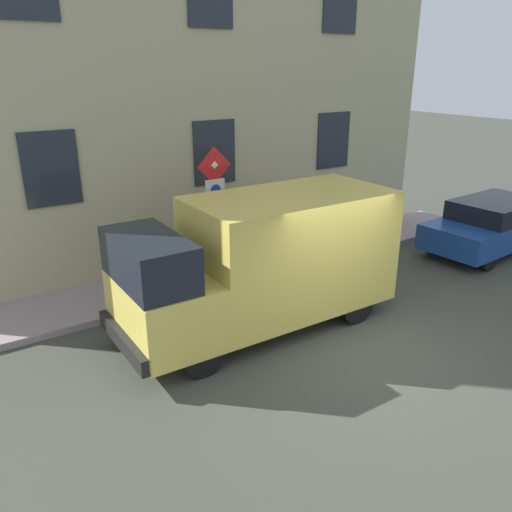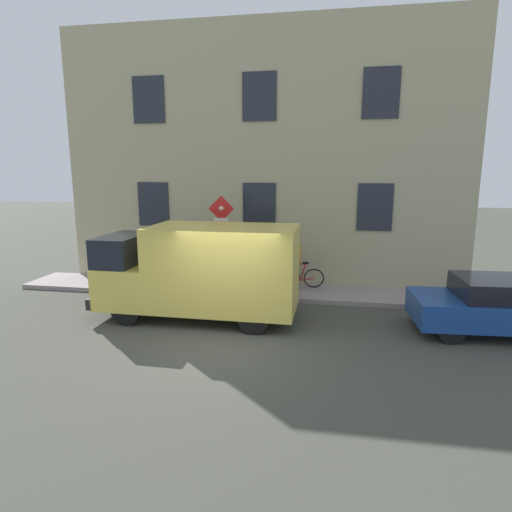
{
  "view_description": "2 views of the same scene",
  "coord_description": "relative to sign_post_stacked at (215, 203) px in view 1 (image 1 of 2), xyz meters",
  "views": [
    {
      "loc": [
        -5.63,
        5.93,
        4.72
      ],
      "look_at": [
        2.48,
        0.57,
        1.07
      ],
      "focal_mm": 35.93,
      "sensor_mm": 36.0,
      "label": 1
    },
    {
      "loc": [
        -8.96,
        -2.39,
        3.92
      ],
      "look_at": [
        3.05,
        -0.26,
        1.46
      ],
      "focal_mm": 30.04,
      "sensor_mm": 36.0,
      "label": 2
    }
  ],
  "objects": [
    {
      "name": "sign_post_stacked",
      "position": [
        0.0,
        0.0,
        0.0
      ],
      "size": [
        0.15,
        0.56,
        2.91
      ],
      "color": "#474C47",
      "rests_on": "sidewalk_slab"
    },
    {
      "name": "building_facade",
      "position": [
        1.95,
        -0.89,
        2.32
      ],
      "size": [
        0.75,
        13.57,
        8.62
      ],
      "color": "tan",
      "rests_on": "ground_plane"
    },
    {
      "name": "litter_bin",
      "position": [
        0.15,
        -0.68,
        -1.4
      ],
      "size": [
        0.44,
        0.44,
        0.9
      ],
      "primitive_type": "cylinder",
      "color": "#2D5133",
      "rests_on": "sidewalk_slab"
    },
    {
      "name": "delivery_van",
      "position": [
        -1.9,
        0.06,
        -0.66
      ],
      "size": [
        2.03,
        5.34,
        2.5
      ],
      "rotation": [
        0.0,
        0.0,
        1.57
      ],
      "color": "#E6CF55",
      "rests_on": "ground_plane"
    },
    {
      "name": "ground_plane",
      "position": [
        -3.54,
        -0.89,
        -1.99
      ],
      "size": [
        80.0,
        80.0,
        0.0
      ],
      "primitive_type": "plane",
      "color": "#41433A"
    },
    {
      "name": "pedestrian",
      "position": [
        0.88,
        -2.14,
        -0.92
      ],
      "size": [
        0.47,
        0.41,
        1.72
      ],
      "rotation": [
        0.0,
        0.0,
        1.11
      ],
      "color": "#262B47",
      "rests_on": "sidewalk_slab"
    },
    {
      "name": "parked_hatchback",
      "position": [
        -1.75,
        -7.4,
        -1.26
      ],
      "size": [
        1.99,
        4.1,
        1.38
      ],
      "rotation": [
        0.0,
        0.0,
        1.63
      ],
      "color": "navy",
      "rests_on": "ground_plane"
    },
    {
      "name": "bicycle_blue",
      "position": [
        1.05,
        -1.48,
        -1.48
      ],
      "size": [
        0.46,
        1.71,
        0.89
      ],
      "rotation": [
        0.0,
        0.0,
        1.7
      ],
      "color": "black",
      "rests_on": "sidewalk_slab"
    },
    {
      "name": "bicycle_red",
      "position": [
        1.05,
        -2.24,
        -1.48
      ],
      "size": [
        0.46,
        1.72,
        0.89
      ],
      "rotation": [
        0.0,
        0.0,
        1.65
      ],
      "color": "black",
      "rests_on": "sidewalk_slab"
    },
    {
      "name": "sidewalk_slab",
      "position": [
        0.7,
        -0.89,
        -1.92
      ],
      "size": [
        1.81,
        15.57,
        0.14
      ],
      "primitive_type": "cube",
      "color": "gray",
      "rests_on": "ground_plane"
    }
  ]
}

